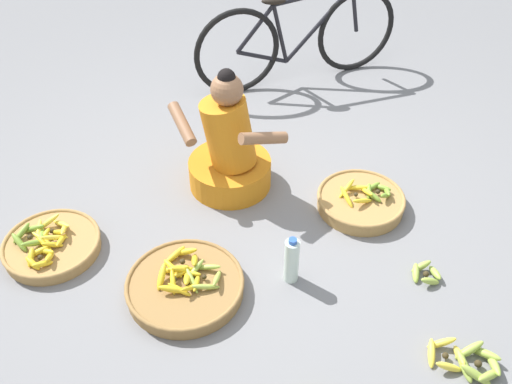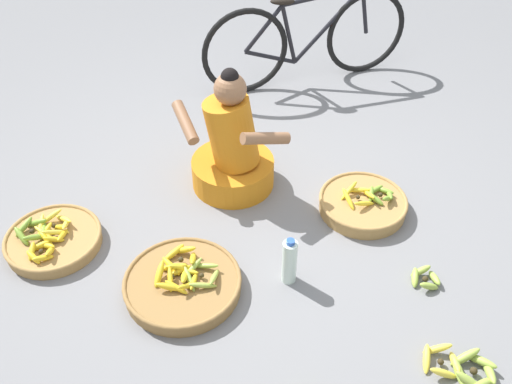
{
  "view_description": "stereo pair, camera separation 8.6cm",
  "coord_description": "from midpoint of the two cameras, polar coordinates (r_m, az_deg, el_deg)",
  "views": [
    {
      "loc": [
        -0.15,
        -2.5,
        2.34
      ],
      "look_at": [
        0.0,
        -0.2,
        0.35
      ],
      "focal_mm": 39.74,
      "sensor_mm": 36.0,
      "label": 1
    },
    {
      "loc": [
        -0.07,
        -2.5,
        2.34
      ],
      "look_at": [
        0.0,
        -0.2,
        0.35
      ],
      "focal_mm": 39.74,
      "sensor_mm": 36.0,
      "label": 2
    }
  ],
  "objects": [
    {
      "name": "loose_bananas_near_bicycle",
      "position": [
        2.89,
        21.02,
        -16.2
      ],
      "size": [
        0.35,
        0.26,
        0.1
      ],
      "color": "#9EB747",
      "rests_on": "ground"
    },
    {
      "name": "vendor_woman_front",
      "position": [
        3.48,
        -1.72,
        4.22
      ],
      "size": [
        0.71,
        0.54,
        0.82
      ],
      "color": "orange",
      "rests_on": "ground"
    },
    {
      "name": "water_bottle",
      "position": [
        2.97,
        4.22,
        -7.0
      ],
      "size": [
        0.08,
        0.08,
        0.3
      ],
      "color": "silver",
      "rests_on": "ground"
    },
    {
      "name": "banana_basket_front_center",
      "position": [
        3.49,
        11.41,
        -1.14
      ],
      "size": [
        0.53,
        0.53,
        0.16
      ],
      "color": "#A87F47",
      "rests_on": "ground"
    },
    {
      "name": "banana_basket_back_left",
      "position": [
        3.01,
        -6.58,
        -9.09
      ],
      "size": [
        0.62,
        0.62,
        0.15
      ],
      "color": "olive",
      "rests_on": "ground"
    },
    {
      "name": "loose_bananas_mid_right",
      "position": [
        3.18,
        17.38,
        -8.29
      ],
      "size": [
        0.16,
        0.16,
        0.08
      ],
      "color": "#9EB747",
      "rests_on": "ground"
    },
    {
      "name": "bicycle_leaning",
      "position": [
        4.58,
        5.72,
        14.96
      ],
      "size": [
        1.64,
        0.55,
        0.73
      ],
      "color": "black",
      "rests_on": "ground"
    },
    {
      "name": "banana_basket_mid_left",
      "position": [
        3.4,
        -19.11,
        -4.52
      ],
      "size": [
        0.54,
        0.54,
        0.14
      ],
      "color": "#A87F47",
      "rests_on": "ground"
    },
    {
      "name": "ground_plane",
      "position": [
        3.43,
        0.62,
        -2.25
      ],
      "size": [
        10.0,
        10.0,
        0.0
      ],
      "primitive_type": "plane",
      "color": "slate"
    }
  ]
}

